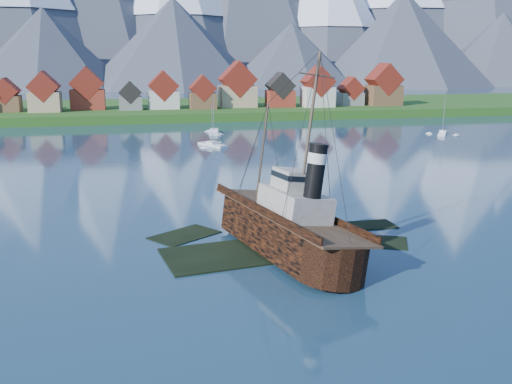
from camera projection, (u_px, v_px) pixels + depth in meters
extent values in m
plane|color=#1C394E|center=(268.00, 246.00, 65.84)|extent=(1400.00, 1400.00, 0.00)
cube|color=black|center=(246.00, 256.00, 63.37)|extent=(19.08, 11.42, 1.00)
cube|color=black|center=(307.00, 235.00, 71.00)|extent=(15.15, 9.76, 1.00)
cube|color=black|center=(266.00, 225.00, 74.88)|extent=(11.45, 9.06, 1.00)
cube|color=black|center=(368.00, 245.00, 67.53)|extent=(10.27, 8.34, 1.00)
cube|color=black|center=(185.00, 239.00, 69.72)|extent=(9.42, 8.68, 1.00)
cube|color=black|center=(371.00, 228.00, 73.85)|extent=(6.00, 4.00, 1.00)
cube|color=#224112|center=(167.00, 113.00, 227.36)|extent=(600.00, 80.00, 3.20)
cube|color=#3F3D38|center=(174.00, 123.00, 191.25)|extent=(600.00, 2.50, 2.00)
cube|color=brown|center=(7.00, 104.00, 198.01)|extent=(9.00, 8.00, 5.50)
cube|color=maroon|center=(6.00, 91.00, 197.01)|extent=(9.16, 8.16, 9.16)
cube|color=tan|center=(45.00, 102.00, 197.77)|extent=(10.50, 9.00, 6.80)
cube|color=maroon|center=(44.00, 86.00, 196.56)|extent=(10.69, 9.18, 10.69)
cube|color=maroon|center=(88.00, 99.00, 206.39)|extent=(12.00, 8.50, 7.20)
cube|color=maroon|center=(87.00, 83.00, 205.08)|extent=(12.22, 8.67, 12.22)
cube|color=slate|center=(131.00, 103.00, 205.10)|extent=(8.00, 7.00, 4.80)
cube|color=black|center=(130.00, 92.00, 204.22)|extent=(8.15, 7.14, 8.15)
cube|color=beige|center=(164.00, 100.00, 210.31)|extent=(11.00, 9.50, 6.40)
cube|color=maroon|center=(163.00, 86.00, 209.13)|extent=(11.20, 9.69, 11.20)
cube|color=brown|center=(203.00, 101.00, 209.55)|extent=(9.50, 8.00, 5.80)
cube|color=maroon|center=(202.00, 88.00, 208.50)|extent=(9.67, 8.16, 9.67)
cube|color=tan|center=(237.00, 96.00, 217.02)|extent=(13.50, 10.00, 8.00)
cube|color=maroon|center=(237.00, 79.00, 215.55)|extent=(13.75, 10.20, 13.75)
cube|color=maroon|center=(280.00, 99.00, 217.77)|extent=(10.00, 8.50, 6.20)
cube|color=black|center=(280.00, 86.00, 216.65)|extent=(10.18, 8.67, 10.18)
cube|color=beige|center=(317.00, 97.00, 217.75)|extent=(11.50, 9.00, 7.50)
cube|color=maroon|center=(318.00, 81.00, 216.42)|extent=(11.71, 9.18, 11.71)
cube|color=slate|center=(350.00, 99.00, 225.01)|extent=(9.00, 7.50, 5.00)
cube|color=maroon|center=(351.00, 88.00, 224.07)|extent=(9.16, 7.65, 9.16)
cube|color=brown|center=(383.00, 95.00, 225.55)|extent=(12.50, 10.00, 7.80)
cube|color=maroon|center=(384.00, 79.00, 224.15)|extent=(12.73, 10.20, 12.73)
cone|color=#2D333D|center=(175.00, 1.00, 502.64)|extent=(170.00, 170.00, 145.00)
cone|color=#2D333D|center=(329.00, 15.00, 525.14)|extent=(150.00, 150.00, 125.00)
cone|color=#2D333D|center=(45.00, 50.00, 400.15)|extent=(120.00, 120.00, 58.00)
cone|color=#2D333D|center=(174.00, 44.00, 413.59)|extent=(136.00, 136.00, 66.00)
cone|color=#2D333D|center=(292.00, 56.00, 438.32)|extent=(110.00, 110.00, 50.00)
cone|color=#2D333D|center=(402.00, 40.00, 451.71)|extent=(150.00, 150.00, 75.00)
cone|color=#2D333D|center=(501.00, 50.00, 473.47)|extent=(124.00, 124.00, 60.00)
cube|color=black|center=(282.00, 233.00, 63.33)|extent=(6.80, 19.59, 4.08)
cone|color=black|center=(257.00, 205.00, 75.40)|extent=(6.80, 6.80, 6.80)
cylinder|color=black|center=(309.00, 263.00, 54.02)|extent=(6.80, 6.80, 4.08)
cube|color=#4C3826|center=(282.00, 214.00, 62.84)|extent=(6.66, 25.84, 0.24)
cube|color=black|center=(253.00, 212.00, 62.05)|extent=(0.19, 25.03, 0.87)
cube|color=black|center=(311.00, 209.00, 63.43)|extent=(0.19, 25.03, 0.87)
cube|color=#ADA89E|center=(286.00, 205.00, 61.12)|extent=(5.05, 8.26, 2.91)
cube|color=#ADA89E|center=(284.00, 180.00, 61.47)|extent=(3.50, 3.89, 2.14)
cylinder|color=black|center=(295.00, 172.00, 57.12)|extent=(1.85, 1.85, 5.44)
cylinder|color=silver|center=(295.00, 159.00, 56.81)|extent=(1.94, 1.94, 1.07)
cylinder|color=#473828|center=(266.00, 150.00, 68.87)|extent=(0.27, 0.27, 11.66)
cylinder|color=#473828|center=(290.00, 113.00, 57.93)|extent=(0.31, 0.31, 12.63)
cube|color=silver|center=(442.00, 135.00, 161.19)|extent=(6.17, 7.69, 1.13)
cube|color=silver|center=(443.00, 131.00, 160.98)|extent=(2.71, 2.83, 0.66)
cylinder|color=gray|center=(444.00, 115.00, 159.94)|extent=(0.13, 0.13, 9.75)
cube|color=silver|center=(214.00, 133.00, 164.34)|extent=(4.19, 10.27, 1.20)
cube|color=silver|center=(214.00, 130.00, 164.12)|extent=(2.65, 3.14, 0.70)
cylinder|color=gray|center=(214.00, 113.00, 163.01)|extent=(0.14, 0.14, 10.39)
cube|color=silver|center=(212.00, 146.00, 140.36)|extent=(6.43, 9.08, 1.06)
cube|color=silver|center=(212.00, 142.00, 140.17)|extent=(2.99, 3.21, 0.62)
cylinder|color=gray|center=(212.00, 125.00, 139.19)|extent=(0.12, 0.12, 9.18)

